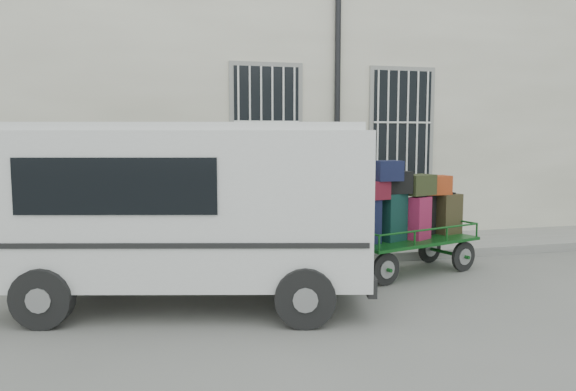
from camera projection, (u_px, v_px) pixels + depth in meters
The scene contains 5 objects.
ground at pixel (342, 289), 7.73m from camera, with size 80.00×80.00×0.00m, color slate.
building at pixel (259, 96), 12.70m from camera, with size 24.00×5.15×6.00m.
sidewalk at pixel (299, 252), 9.84m from camera, with size 24.00×1.70×0.15m, color gray.
luggage_cart at pixel (408, 216), 8.54m from camera, with size 2.47×1.50×1.74m.
van at pixel (186, 202), 6.96m from camera, with size 4.79×2.92×2.26m.
Camera 1 is at (-2.63, -7.11, 2.12)m, focal length 35.00 mm.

